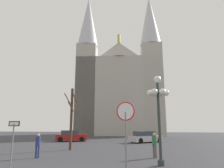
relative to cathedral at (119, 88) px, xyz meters
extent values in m
cube|color=#ADA89E|center=(-0.10, 1.05, -2.20)|extent=(20.03, 14.33, 17.05)
pyramid|color=#ADA89E|center=(0.40, -4.24, 8.07)|extent=(6.79, 2.61, 3.50)
cylinder|color=gold|center=(0.40, -4.24, 10.72)|extent=(0.70, 0.70, 1.80)
cube|color=#ADA89E|center=(-6.98, -3.75, -0.64)|extent=(4.72, 4.72, 20.18)
cone|color=#B7BAC1|center=(-6.98, -3.75, 15.76)|extent=(4.77, 4.77, 12.62)
cube|color=#ADA89E|center=(7.56, -2.39, -0.64)|extent=(4.72, 4.72, 20.18)
cone|color=#B7BAC1|center=(7.56, -2.39, 15.76)|extent=(4.77, 4.77, 12.62)
cylinder|color=slate|center=(4.25, -37.48, -9.37)|extent=(0.08, 0.08, 2.72)
cylinder|color=red|center=(4.25, -37.48, -7.96)|extent=(0.86, 0.24, 0.87)
cylinder|color=white|center=(4.25, -37.51, -7.96)|extent=(0.75, 0.18, 0.77)
cylinder|color=slate|center=(-1.47, -37.18, -9.62)|extent=(0.07, 0.07, 2.21)
cube|color=black|center=(-1.47, -37.18, -8.52)|extent=(0.64, 0.09, 0.26)
cube|color=white|center=(-1.47, -37.20, -8.52)|extent=(0.53, 0.06, 0.18)
cylinder|color=#2D3833|center=(5.95, -35.15, -8.45)|extent=(0.16, 0.16, 4.55)
cylinder|color=#2D3833|center=(5.95, -35.15, -10.58)|extent=(0.36, 0.36, 0.30)
sphere|color=white|center=(5.95, -35.15, -5.98)|extent=(0.41, 0.41, 0.41)
sphere|color=white|center=(6.40, -35.15, -6.77)|extent=(0.37, 0.37, 0.37)
cylinder|color=#2D3833|center=(6.17, -35.15, -6.77)|extent=(0.05, 0.45, 0.05)
sphere|color=white|center=(6.17, -34.76, -6.77)|extent=(0.37, 0.37, 0.37)
cylinder|color=#2D3833|center=(6.06, -34.96, -6.77)|extent=(0.42, 0.27, 0.05)
sphere|color=white|center=(5.72, -34.76, -6.77)|extent=(0.37, 0.37, 0.37)
cylinder|color=#2D3833|center=(5.83, -34.96, -6.77)|extent=(0.42, 0.27, 0.05)
sphere|color=white|center=(5.49, -35.15, -6.77)|extent=(0.37, 0.37, 0.37)
cylinder|color=#2D3833|center=(5.72, -35.15, -6.77)|extent=(0.05, 0.45, 0.05)
sphere|color=white|center=(5.72, -35.54, -6.77)|extent=(0.37, 0.37, 0.37)
cylinder|color=#2D3833|center=(5.83, -35.35, -6.77)|extent=(0.42, 0.27, 0.05)
sphere|color=white|center=(6.17, -35.54, -6.77)|extent=(0.37, 0.37, 0.37)
cylinder|color=#2D3833|center=(6.06, -35.35, -6.77)|extent=(0.42, 0.27, 0.05)
cylinder|color=#473323|center=(-1.32, -29.01, -7.98)|extent=(0.24, 0.24, 5.49)
cylinder|color=#473323|center=(-1.05, -29.17, -6.06)|extent=(0.43, 0.65, 1.07)
cylinder|color=#473323|center=(-1.58, -29.45, -6.28)|extent=(0.97, 0.62, 1.26)
cylinder|color=#473323|center=(-1.33, -29.29, -6.93)|extent=(0.62, 0.09, 0.93)
cube|color=#B7B7BC|center=(5.45, -20.07, -10.23)|extent=(4.52, 4.08, 0.68)
cube|color=#333D47|center=(5.28, -20.21, -9.61)|extent=(2.90, 2.75, 0.57)
cylinder|color=black|center=(6.13, -18.53, -10.41)|extent=(0.64, 0.57, 0.64)
cylinder|color=black|center=(7.11, -19.78, -10.41)|extent=(0.64, 0.57, 0.64)
cylinder|color=black|center=(3.80, -20.36, -10.41)|extent=(0.64, 0.57, 0.64)
cylinder|color=black|center=(4.77, -21.61, -10.41)|extent=(0.64, 0.57, 0.64)
cube|color=maroon|center=(-4.57, -19.35, -10.19)|extent=(4.45, 2.80, 0.77)
cube|color=#333D47|center=(-4.77, -19.40, -9.53)|extent=(2.64, 2.17, 0.54)
cylinder|color=black|center=(-3.42, -18.20, -10.41)|extent=(0.67, 0.37, 0.64)
cylinder|color=black|center=(-3.01, -19.80, -10.41)|extent=(0.67, 0.37, 0.64)
cylinder|color=black|center=(-6.13, -18.90, -10.41)|extent=(0.67, 0.37, 0.64)
cylinder|color=black|center=(-5.72, -20.50, -10.41)|extent=(0.67, 0.37, 0.64)
cylinder|color=navy|center=(-1.89, -33.60, -10.33)|extent=(0.12, 0.12, 0.78)
cylinder|color=navy|center=(-2.03, -33.68, -10.33)|extent=(0.12, 0.12, 0.78)
cylinder|color=navy|center=(-1.96, -33.64, -9.65)|extent=(0.32, 0.32, 0.59)
sphere|color=tan|center=(-1.96, -33.64, -9.25)|extent=(0.21, 0.21, 0.21)
cylinder|color=#594C47|center=(5.86, -32.52, -10.32)|extent=(0.12, 0.12, 0.81)
cylinder|color=#594C47|center=(5.73, -32.42, -10.32)|extent=(0.12, 0.12, 0.81)
cylinder|color=#33663F|center=(5.79, -32.47, -9.61)|extent=(0.32, 0.32, 0.61)
sphere|color=tan|center=(5.79, -32.47, -9.20)|extent=(0.22, 0.22, 0.22)
camera|label=1|loc=(4.96, -46.86, -8.61)|focal=32.40mm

